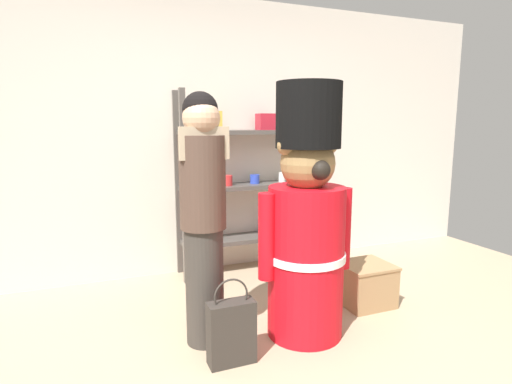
% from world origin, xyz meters
% --- Properties ---
extents(back_wall, '(6.40, 0.12, 2.60)m').
position_xyz_m(back_wall, '(0.00, 2.20, 1.30)').
color(back_wall, silver).
rests_on(back_wall, ground_plane).
extents(merchandise_shelf, '(1.23, 0.35, 1.73)m').
position_xyz_m(merchandise_shelf, '(0.32, 1.98, 0.89)').
color(merchandise_shelf, '#4C4742').
rests_on(merchandise_shelf, ground_plane).
extents(teddy_bear_guard, '(0.69, 0.53, 1.69)m').
position_xyz_m(teddy_bear_guard, '(0.27, 0.61, 0.77)').
color(teddy_bear_guard, red).
rests_on(teddy_bear_guard, ground_plane).
extents(person_shopper, '(0.31, 0.29, 1.63)m').
position_xyz_m(person_shopper, '(-0.39, 0.76, 0.89)').
color(person_shopper, '#38332D').
rests_on(person_shopper, ground_plane).
extents(shopping_bag, '(0.28, 0.12, 0.54)m').
position_xyz_m(shopping_bag, '(-0.31, 0.45, 0.20)').
color(shopping_bag, '#332D28').
rests_on(shopping_bag, ground_plane).
extents(display_crate, '(0.40, 0.37, 0.33)m').
position_xyz_m(display_crate, '(0.95, 0.84, 0.17)').
color(display_crate, '#9E7A51').
rests_on(display_crate, ground_plane).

